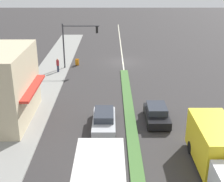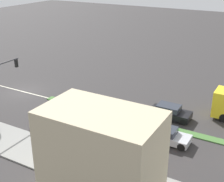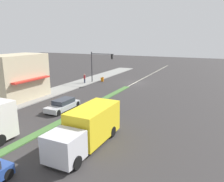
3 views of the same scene
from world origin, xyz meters
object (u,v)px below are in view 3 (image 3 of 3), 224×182
Objects in this scene: delivery_truck at (88,127)px; suv_black at (100,107)px; pedestrian at (85,78)px; traffic_signal_main at (98,62)px; warning_aframe_sign at (102,79)px; sedan_silver at (63,105)px.

suv_black is at bearing -68.42° from delivery_truck.
pedestrian is 16.63m from suv_black.
traffic_signal_main is 3.92m from pedestrian.
warning_aframe_sign is 18.15m from suv_black.
suv_black is at bearing 119.48° from traffic_signal_main.
sedan_silver is at bearing 12.61° from suv_black.
warning_aframe_sign is 17.56m from sedan_silver.
warning_aframe_sign is (-0.01, -1.41, -3.47)m from traffic_signal_main.
suv_black is (-4.40, -0.98, 0.02)m from sedan_silver.
pedestrian is 0.37× the size of sedan_silver.
traffic_signal_main is at bearing -75.97° from sedan_silver.
pedestrian is at bearing 57.02° from warning_aframe_sign.
suv_black is at bearing 117.27° from warning_aframe_sign.
sedan_silver is 1.13× the size of suv_black.
warning_aframe_sign is at bearing -90.31° from traffic_signal_main.
delivery_truck is at bearing 123.17° from pedestrian.
traffic_signal_main is at bearing 89.69° from warning_aframe_sign.
warning_aframe_sign is 0.21× the size of suv_black.
warning_aframe_sign is at bearing -64.41° from delivery_truck.
delivery_truck reaches higher than sedan_silver.
sedan_silver reaches higher than warning_aframe_sign.
delivery_truck is at bearing 115.59° from warning_aframe_sign.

